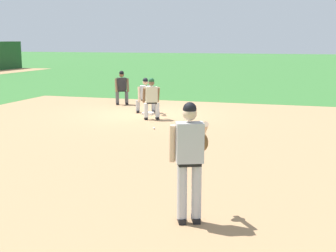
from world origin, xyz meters
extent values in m
plane|color=#336B2D|center=(0.00, 0.00, 0.00)|extent=(160.00, 160.00, 0.00)
cube|color=#A87F56|center=(-4.87, -2.06, 0.00)|extent=(18.00, 18.00, 0.01)
cube|color=white|center=(0.00, 0.00, 0.04)|extent=(0.38, 0.38, 0.09)
sphere|color=white|center=(-2.72, -1.17, 0.04)|extent=(0.07, 0.07, 0.07)
cube|color=black|center=(-9.75, -4.00, 0.04)|extent=(0.28, 0.20, 0.09)
cylinder|color=#B2B2B7|center=(-9.78, -4.02, 0.50)|extent=(0.15, 0.15, 0.84)
cube|color=black|center=(-9.66, -4.20, 0.04)|extent=(0.28, 0.20, 0.09)
cylinder|color=#B2B2B7|center=(-9.70, -4.22, 0.50)|extent=(0.15, 0.15, 0.84)
cube|color=black|center=(-9.74, -4.12, 0.94)|extent=(0.32, 0.39, 0.06)
cube|color=#B2B2B7|center=(-9.74, -4.12, 1.26)|extent=(0.38, 0.46, 0.60)
sphere|color=#DBB28E|center=(-9.72, -4.11, 1.69)|extent=(0.21, 0.21, 0.21)
sphere|color=black|center=(-9.72, -4.11, 1.76)|extent=(0.20, 0.20, 0.20)
cube|color=black|center=(-9.64, -4.07, 1.74)|extent=(0.17, 0.20, 0.02)
cylinder|color=#DBB28E|center=(-9.77, -3.86, 1.23)|extent=(0.21, 0.16, 0.59)
cylinder|color=#DBB28E|center=(-9.37, -4.23, 1.35)|extent=(0.52, 0.29, 0.41)
ellipsoid|color=brown|center=(-9.29, -4.20, 1.19)|extent=(0.35, 0.30, 0.34)
cube|color=black|center=(0.52, -0.04, 0.04)|extent=(0.28, 0.20, 0.09)
cylinder|color=#B2B2B7|center=(0.56, -0.03, 0.28)|extent=(0.15, 0.15, 0.40)
cube|color=black|center=(0.28, 0.51, 0.04)|extent=(0.28, 0.20, 0.09)
cylinder|color=#B2B2B7|center=(0.32, 0.53, 0.28)|extent=(0.15, 0.15, 0.40)
cube|color=black|center=(0.44, 0.25, 0.50)|extent=(0.32, 0.39, 0.06)
cube|color=#B2B2B7|center=(0.44, 0.25, 0.78)|extent=(0.38, 0.46, 0.52)
sphere|color=#DBB28E|center=(0.42, 0.24, 1.17)|extent=(0.21, 0.21, 0.21)
sphere|color=black|center=(0.42, 0.24, 1.24)|extent=(0.20, 0.20, 0.20)
cube|color=black|center=(0.34, 0.21, 1.22)|extent=(0.17, 0.20, 0.02)
cylinder|color=#DBB28E|center=(0.15, -0.14, 0.92)|extent=(0.57, 0.31, 0.24)
cylinder|color=#DBB28E|center=(0.25, 0.44, 0.72)|extent=(0.25, 0.18, 0.58)
ellipsoid|color=brown|center=(-0.04, -0.23, 0.85)|extent=(0.28, 0.27, 0.35)
cube|color=black|center=(-1.08, -0.31, 0.04)|extent=(0.28, 0.21, 0.09)
cylinder|color=white|center=(-1.11, -0.32, 0.33)|extent=(0.15, 0.15, 0.50)
cube|color=black|center=(-0.90, -0.67, 0.04)|extent=(0.28, 0.21, 0.09)
cylinder|color=white|center=(-0.94, -0.68, 0.33)|extent=(0.15, 0.15, 0.50)
cube|color=black|center=(-1.03, -0.50, 0.60)|extent=(0.33, 0.39, 0.06)
cube|color=beige|center=(-1.03, -0.50, 0.89)|extent=(0.39, 0.46, 0.54)
sphere|color=brown|center=(-1.01, -0.49, 1.29)|extent=(0.21, 0.21, 0.21)
sphere|color=#194C28|center=(-1.01, -0.49, 1.36)|extent=(0.20, 0.20, 0.20)
cube|color=#194C28|center=(-0.93, -0.45, 1.34)|extent=(0.17, 0.20, 0.02)
cylinder|color=brown|center=(-1.00, -0.21, 0.86)|extent=(0.33, 0.22, 0.56)
cylinder|color=brown|center=(-0.78, -0.66, 0.86)|extent=(0.33, 0.22, 0.56)
cube|color=black|center=(2.30, 1.79, 0.04)|extent=(0.28, 0.22, 0.09)
cylinder|color=#515154|center=(2.34, 1.80, 0.33)|extent=(0.15, 0.15, 0.50)
cube|color=black|center=(2.12, 2.14, 0.04)|extent=(0.28, 0.22, 0.09)
cylinder|color=#515154|center=(2.16, 2.16, 0.33)|extent=(0.15, 0.15, 0.50)
cube|color=black|center=(2.25, 1.98, 0.60)|extent=(0.33, 0.39, 0.06)
cube|color=#232326|center=(2.25, 1.98, 0.89)|extent=(0.40, 0.47, 0.54)
sphere|color=brown|center=(2.23, 1.97, 1.29)|extent=(0.21, 0.21, 0.21)
sphere|color=black|center=(2.23, 1.97, 1.36)|extent=(0.20, 0.20, 0.20)
cube|color=black|center=(2.15, 1.93, 1.34)|extent=(0.18, 0.20, 0.02)
cylinder|color=brown|center=(2.23, 1.69, 0.86)|extent=(0.33, 0.23, 0.56)
cylinder|color=brown|center=(2.00, 2.14, 0.86)|extent=(0.33, 0.23, 0.56)
camera|label=1|loc=(-16.28, -5.80, 2.75)|focal=50.00mm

